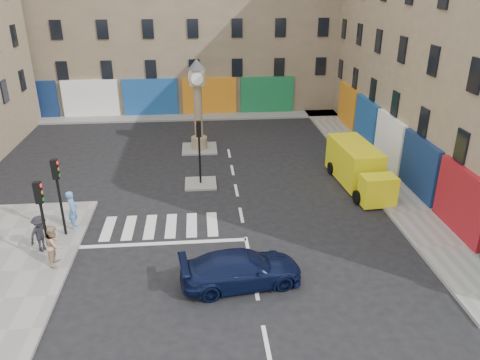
{
  "coord_description": "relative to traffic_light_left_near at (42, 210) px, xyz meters",
  "views": [
    {
      "loc": [
        -1.95,
        -16.89,
        11.15
      ],
      "look_at": [
        -0.07,
        3.89,
        2.0
      ],
      "focal_mm": 35.0,
      "sensor_mm": 36.0,
      "label": 1
    }
  ],
  "objects": [
    {
      "name": "pedestrian_tan",
      "position": [
        0.26,
        -0.03,
        -1.59
      ],
      "size": [
        0.67,
        0.86,
        1.76
      ],
      "primitive_type": "imported",
      "rotation": [
        0.0,
        0.0,
        1.58
      ],
      "color": "tan",
      "rests_on": "sidewalk_left"
    },
    {
      "name": "navy_sedan",
      "position": [
        7.77,
        -1.92,
        -1.93
      ],
      "size": [
        4.97,
        2.58,
        1.38
      ],
      "primitive_type": "imported",
      "rotation": [
        0.0,
        0.0,
        1.71
      ],
      "color": "black",
      "rests_on": "ground"
    },
    {
      "name": "sidewalk_far",
      "position": [
        4.3,
        22.0,
        -2.55
      ],
      "size": [
        32.0,
        2.4,
        0.15
      ],
      "primitive_type": "cube",
      "color": "gray",
      "rests_on": "ground"
    },
    {
      "name": "sidewalk_right",
      "position": [
        17.0,
        9.8,
        -2.55
      ],
      "size": [
        2.6,
        30.0,
        0.15
      ],
      "primitive_type": "cube",
      "color": "gray",
      "rests_on": "ground"
    },
    {
      "name": "pedestrian_blue",
      "position": [
        0.3,
        2.99,
        -1.52
      ],
      "size": [
        0.55,
        0.75,
        1.9
      ],
      "primitive_type": "imported",
      "rotation": [
        0.0,
        0.0,
        1.72
      ],
      "color": "#5A8CCF",
      "rests_on": "sidewalk_left"
    },
    {
      "name": "island_near",
      "position": [
        6.3,
        7.8,
        -2.56
      ],
      "size": [
        1.8,
        1.8,
        0.12
      ],
      "primitive_type": "cube",
      "color": "gray",
      "rests_on": "ground"
    },
    {
      "name": "ground",
      "position": [
        8.3,
        -0.2,
        -2.62
      ],
      "size": [
        120.0,
        120.0,
        0.0
      ],
      "primitive_type": "plane",
      "color": "black",
      "rests_on": "ground"
    },
    {
      "name": "traffic_light_left_far",
      "position": [
        0.0,
        2.4,
        0.0
      ],
      "size": [
        0.28,
        0.22,
        3.7
      ],
      "color": "black",
      "rests_on": "sidewalk_left"
    },
    {
      "name": "pedestrian_dark",
      "position": [
        -0.61,
        1.05,
        -1.63
      ],
      "size": [
        1.12,
        1.24,
        1.67
      ],
      "primitive_type": "imported",
      "rotation": [
        0.0,
        0.0,
        0.97
      ],
      "color": "black",
      "rests_on": "sidewalk_left"
    },
    {
      "name": "building_far",
      "position": [
        4.3,
        27.8,
        5.88
      ],
      "size": [
        32.0,
        10.0,
        17.0
      ],
      "primitive_type": "cube",
      "color": "#8B765D",
      "rests_on": "ground"
    },
    {
      "name": "traffic_light_island",
      "position": [
        6.3,
        7.8,
        -0.03
      ],
      "size": [
        0.28,
        0.22,
        3.7
      ],
      "color": "black",
      "rests_on": "island_near"
    },
    {
      "name": "yellow_van",
      "position": [
        15.3,
        6.98,
        -1.51
      ],
      "size": [
        2.43,
        6.28,
        2.24
      ],
      "rotation": [
        0.0,
        0.0,
        0.07
      ],
      "color": "yellow",
      "rests_on": "ground"
    },
    {
      "name": "clock_pillar",
      "position": [
        6.3,
        13.8,
        0.93
      ],
      "size": [
        1.2,
        1.2,
        6.1
      ],
      "color": "#9E8667",
      "rests_on": "island_far"
    },
    {
      "name": "traffic_light_left_near",
      "position": [
        0.0,
        0.0,
        0.0
      ],
      "size": [
        0.28,
        0.22,
        3.7
      ],
      "color": "black",
      "rests_on": "sidewalk_left"
    },
    {
      "name": "island_far",
      "position": [
        6.3,
        13.8,
        -2.56
      ],
      "size": [
        2.4,
        2.4,
        0.12
      ],
      "primitive_type": "cube",
      "color": "gray",
      "rests_on": "ground"
    }
  ]
}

